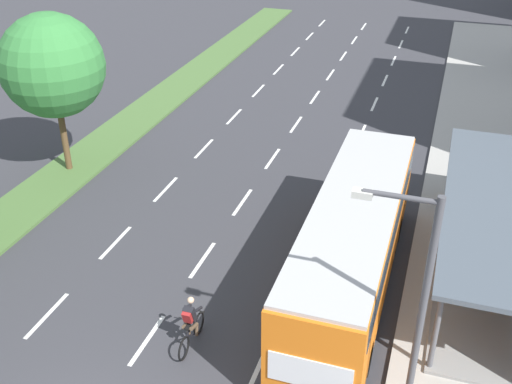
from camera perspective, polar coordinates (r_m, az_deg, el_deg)
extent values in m
cube|color=#4C7038|center=(34.39, -10.41, 7.20)|extent=(2.60, 52.00, 0.12)
cube|color=#ADAAA3|center=(30.65, 20.06, 3.01)|extent=(4.50, 52.00, 0.15)
cube|color=white|center=(20.65, -18.91, -10.82)|extent=(0.14, 2.23, 0.01)
cube|color=white|center=(23.40, -12.96, -4.60)|extent=(0.14, 2.23, 0.01)
cube|color=white|center=(26.55, -8.42, 0.27)|extent=(0.14, 2.23, 0.01)
cube|color=white|center=(29.99, -4.88, 4.06)|extent=(0.14, 2.23, 0.01)
cube|color=white|center=(33.62, -2.06, 7.05)|extent=(0.14, 2.23, 0.01)
cube|color=white|center=(37.38, 0.22, 9.43)|extent=(0.14, 2.23, 0.01)
cube|color=white|center=(41.25, 2.11, 11.36)|extent=(0.14, 2.23, 0.01)
cube|color=white|center=(45.19, 3.68, 12.95)|extent=(0.14, 2.23, 0.01)
cube|color=white|center=(49.19, 5.02, 14.27)|extent=(0.14, 2.23, 0.01)
cube|color=white|center=(53.23, 6.17, 15.39)|extent=(0.14, 2.23, 0.01)
cube|color=white|center=(19.04, -10.10, -13.41)|extent=(0.14, 2.23, 0.01)
cube|color=white|center=(21.99, -5.00, -6.31)|extent=(0.14, 2.23, 0.01)
cube|color=white|center=(25.32, -1.28, -0.94)|extent=(0.14, 2.23, 0.01)
cube|color=white|center=(28.90, 1.55, 3.14)|extent=(0.14, 2.23, 0.01)
cube|color=white|center=(32.65, 3.75, 6.30)|extent=(0.14, 2.23, 0.01)
cube|color=white|center=(36.52, 5.51, 8.80)|extent=(0.14, 2.23, 0.01)
cube|color=white|center=(40.47, 6.95, 10.80)|extent=(0.14, 2.23, 0.01)
cube|color=white|center=(44.48, 8.14, 12.44)|extent=(0.14, 2.23, 0.01)
cube|color=white|center=(48.54, 9.15, 13.81)|extent=(0.14, 2.23, 0.01)
cube|color=white|center=(52.63, 10.01, 14.96)|extent=(0.14, 2.23, 0.01)
cube|color=white|center=(17.98, 0.24, -16.01)|extent=(0.14, 2.23, 0.01)
cube|color=white|center=(21.07, 3.89, -8.07)|extent=(0.14, 2.23, 0.01)
cube|color=white|center=(24.53, 6.47, -2.24)|extent=(0.14, 2.23, 0.01)
cube|color=white|center=(28.21, 8.37, 2.12)|extent=(0.14, 2.23, 0.01)
cube|color=white|center=(32.04, 9.83, 5.45)|extent=(0.14, 2.23, 0.01)
cube|color=white|center=(35.97, 10.99, 8.06)|extent=(0.14, 2.23, 0.01)
cube|color=white|center=(39.98, 11.93, 10.15)|extent=(0.14, 2.23, 0.01)
cube|color=white|center=(44.03, 12.70, 11.85)|extent=(0.14, 2.23, 0.01)
cube|color=white|center=(48.13, 13.35, 13.27)|extent=(0.14, 2.23, 0.01)
cube|color=white|center=(52.25, 13.91, 14.46)|extent=(0.14, 2.23, 0.01)
cube|color=gray|center=(22.38, 19.84, -6.89)|extent=(2.60, 10.64, 0.10)
cylinder|color=#56565B|center=(17.46, 16.44, -12.23)|extent=(0.16, 0.16, 2.60)
cylinder|color=#56565B|center=(26.03, 17.94, 2.29)|extent=(0.16, 0.16, 2.60)
cube|color=#4C5660|center=(20.96, 21.09, -0.85)|extent=(2.90, 11.04, 0.16)
cube|color=orange|center=(19.72, 8.99, -4.75)|extent=(2.50, 11.20, 2.80)
cube|color=#2D3D4C|center=(19.26, 9.18, -2.66)|extent=(2.54, 10.30, 0.90)
cube|color=#B7B7B7|center=(18.94, 9.33, -1.10)|extent=(2.45, 10.98, 0.12)
cube|color=#2D3D4C|center=(24.40, 11.44, 3.05)|extent=(2.25, 0.06, 1.54)
cube|color=white|center=(15.56, 5.02, -16.55)|extent=(2.12, 0.04, 0.90)
cylinder|color=black|center=(23.47, 7.63, -2.48)|extent=(0.30, 1.00, 1.00)
cylinder|color=black|center=(23.27, 12.94, -3.34)|extent=(0.30, 1.00, 1.00)
cylinder|color=black|center=(18.04, 3.06, -13.66)|extent=(0.30, 1.00, 1.00)
cylinder|color=black|center=(17.78, 10.15, -15.00)|extent=(0.30, 1.00, 1.00)
torus|color=black|center=(18.83, -5.35, -12.12)|extent=(0.06, 0.72, 0.72)
torus|color=black|center=(18.11, -6.75, -14.28)|extent=(0.06, 0.72, 0.72)
cylinder|color=black|center=(18.28, -6.08, -12.53)|extent=(0.05, 0.94, 0.05)
cylinder|color=black|center=(18.33, -6.17, -13.15)|extent=(0.05, 0.57, 0.42)
cylinder|color=black|center=(18.13, -6.34, -12.88)|extent=(0.04, 0.04, 0.40)
cube|color=black|center=(18.00, -6.37, -12.41)|extent=(0.12, 0.24, 0.06)
cylinder|color=black|center=(18.44, -5.49, -10.93)|extent=(0.46, 0.04, 0.04)
cube|color=black|center=(17.90, -6.20, -11.26)|extent=(0.30, 0.36, 0.59)
cube|color=#A82323|center=(17.78, -6.41, -11.53)|extent=(0.26, 0.26, 0.42)
sphere|color=beige|center=(17.71, -6.11, -10.00)|extent=(0.20, 0.20, 0.20)
cylinder|color=brown|center=(18.18, -6.52, -12.19)|extent=(0.12, 0.42, 0.25)
cylinder|color=brown|center=(18.47, -6.25, -12.47)|extent=(0.10, 0.17, 0.41)
cylinder|color=brown|center=(18.10, -5.81, -12.37)|extent=(0.12, 0.42, 0.25)
cylinder|color=brown|center=(18.39, -5.55, -12.64)|extent=(0.10, 0.17, 0.41)
cylinder|color=black|center=(18.08, -6.42, -10.60)|extent=(0.09, 0.47, 0.28)
cylinder|color=black|center=(17.96, -5.41, -10.83)|extent=(0.09, 0.47, 0.28)
cylinder|color=brown|center=(28.38, -17.45, 4.97)|extent=(0.28, 0.28, 3.14)
sphere|color=#38843D|center=(27.28, -18.47, 11.11)|extent=(4.38, 4.38, 4.38)
cylinder|color=#4C4C51|center=(14.77, 15.10, -11.41)|extent=(0.18, 0.18, 6.50)
cylinder|color=#4C4C51|center=(13.02, 13.38, -0.44)|extent=(1.60, 0.12, 0.12)
cube|color=silver|center=(13.12, 9.89, -0.17)|extent=(0.44, 0.24, 0.16)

